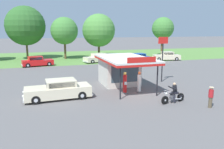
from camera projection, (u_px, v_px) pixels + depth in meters
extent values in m
plane|color=#5B5959|center=(136.00, 94.00, 19.47)|extent=(300.00, 300.00, 0.00)
cube|color=#56843D|center=(80.00, 56.00, 47.55)|extent=(120.00, 24.00, 0.01)
cube|color=beige|center=(119.00, 70.00, 22.97)|extent=(3.49, 3.60, 2.82)
cube|color=#384C56|center=(125.00, 73.00, 21.29)|extent=(2.79, 0.05, 1.80)
cube|color=silver|center=(125.00, 58.00, 21.08)|extent=(4.19, 7.52, 0.16)
cube|color=red|center=(125.00, 60.00, 21.12)|extent=(4.19, 7.52, 0.18)
cube|color=red|center=(142.00, 60.00, 17.53)|extent=(2.44, 0.08, 0.44)
cylinder|color=black|center=(157.00, 80.00, 18.71)|extent=(0.12, 0.12, 2.82)
cylinder|color=black|center=(120.00, 82.00, 17.75)|extent=(0.12, 0.12, 2.82)
cube|color=slate|center=(125.00, 93.00, 19.70)|extent=(0.44, 0.44, 0.10)
cylinder|color=red|center=(125.00, 84.00, 19.54)|extent=(0.34, 0.34, 1.55)
cube|color=white|center=(126.00, 83.00, 19.36)|extent=(0.22, 0.02, 0.28)
sphere|color=#EACC4C|center=(125.00, 73.00, 19.36)|extent=(0.26, 0.26, 0.26)
cube|color=slate|center=(139.00, 92.00, 20.10)|extent=(0.44, 0.44, 0.10)
cylinder|color=silver|center=(139.00, 83.00, 19.95)|extent=(0.34, 0.34, 1.51)
cube|color=white|center=(140.00, 82.00, 19.76)|extent=(0.22, 0.02, 0.28)
sphere|color=orange|center=(139.00, 73.00, 19.77)|extent=(0.26, 0.26, 0.26)
cylinder|color=black|center=(165.00, 100.00, 16.75)|extent=(0.65, 0.22, 0.64)
cylinder|color=silver|center=(165.00, 100.00, 16.75)|extent=(0.18, 0.15, 0.16)
cylinder|color=black|center=(181.00, 97.00, 17.51)|extent=(0.65, 0.22, 0.64)
cylinder|color=silver|center=(181.00, 97.00, 17.51)|extent=(0.18, 0.15, 0.16)
ellipsoid|color=black|center=(172.00, 93.00, 16.99)|extent=(0.60, 0.34, 0.24)
cube|color=#59595E|center=(173.00, 97.00, 17.09)|extent=(0.48, 0.32, 0.36)
cube|color=black|center=(176.00, 93.00, 17.17)|extent=(0.52, 0.35, 0.10)
cylinder|color=silver|center=(166.00, 96.00, 16.74)|extent=(0.38, 0.14, 0.71)
cylinder|color=silver|center=(168.00, 91.00, 16.72)|extent=(0.17, 0.69, 0.04)
sphere|color=silver|center=(166.00, 94.00, 16.71)|extent=(0.16, 0.16, 0.16)
cube|color=black|center=(180.00, 96.00, 17.46)|extent=(0.47, 0.26, 0.12)
cylinder|color=silver|center=(178.00, 99.00, 17.18)|extent=(0.71, 0.22, 0.18)
cube|color=black|center=(175.00, 93.00, 17.12)|extent=(0.46, 0.41, 0.14)
cylinder|color=black|center=(174.00, 98.00, 16.97)|extent=(0.16, 0.25, 0.56)
cylinder|color=black|center=(171.00, 97.00, 17.25)|extent=(0.16, 0.25, 0.56)
cylinder|color=black|center=(175.00, 89.00, 17.04)|extent=(0.47, 0.39, 0.60)
sphere|color=tan|center=(175.00, 84.00, 16.94)|extent=(0.22, 0.22, 0.22)
cylinder|color=black|center=(174.00, 89.00, 16.74)|extent=(0.54, 0.19, 0.31)
cylinder|color=black|center=(171.00, 87.00, 17.09)|extent=(0.54, 0.19, 0.31)
cube|color=beige|center=(58.00, 91.00, 18.10)|extent=(5.28, 2.20, 0.84)
cube|color=beige|center=(61.00, 83.00, 18.05)|extent=(2.42, 1.83, 0.54)
cube|color=#283847|center=(46.00, 84.00, 17.66)|extent=(0.12, 1.52, 0.43)
cube|color=#283847|center=(62.00, 85.00, 17.28)|extent=(1.98, 0.13, 0.41)
cube|color=#283847|center=(59.00, 81.00, 18.82)|extent=(1.98, 0.13, 0.41)
cube|color=silver|center=(24.00, 98.00, 17.27)|extent=(0.21, 1.85, 0.18)
cube|color=silver|center=(90.00, 92.00, 19.05)|extent=(0.21, 1.85, 0.18)
sphere|color=white|center=(23.00, 96.00, 16.63)|extent=(0.18, 0.18, 0.18)
sphere|color=white|center=(24.00, 92.00, 17.77)|extent=(0.18, 0.18, 0.18)
cylinder|color=black|center=(36.00, 100.00, 16.71)|extent=(0.67, 0.23, 0.66)
cylinder|color=silver|center=(36.00, 100.00, 16.71)|extent=(0.31, 0.23, 0.30)
cylinder|color=black|center=(35.00, 94.00, 18.39)|extent=(0.67, 0.23, 0.66)
cylinder|color=silver|center=(35.00, 94.00, 18.39)|extent=(0.31, 0.23, 0.30)
cylinder|color=black|center=(82.00, 95.00, 17.91)|extent=(0.67, 0.23, 0.66)
cylinder|color=silver|center=(82.00, 95.00, 17.91)|extent=(0.31, 0.23, 0.30)
cylinder|color=black|center=(77.00, 90.00, 19.59)|extent=(0.67, 0.23, 0.66)
cylinder|color=silver|center=(77.00, 90.00, 19.59)|extent=(0.31, 0.23, 0.30)
cube|color=beige|center=(99.00, 59.00, 38.90)|extent=(5.71, 3.29, 0.81)
cube|color=beige|center=(99.00, 55.00, 38.70)|extent=(2.55, 2.21, 0.57)
cube|color=#283847|center=(104.00, 55.00, 39.26)|extent=(0.44, 1.46, 0.45)
cube|color=#283847|center=(96.00, 54.00, 39.39)|extent=(1.79, 0.52, 0.43)
cube|color=#283847|center=(101.00, 55.00, 38.01)|extent=(1.79, 0.52, 0.43)
cube|color=silver|center=(112.00, 59.00, 40.40)|extent=(0.60, 1.80, 0.18)
cube|color=silver|center=(85.00, 62.00, 37.51)|extent=(0.60, 1.80, 0.18)
sphere|color=white|center=(111.00, 57.00, 40.85)|extent=(0.18, 0.18, 0.18)
sphere|color=white|center=(114.00, 58.00, 39.83)|extent=(0.18, 0.18, 0.18)
cylinder|color=black|center=(106.00, 59.00, 40.67)|extent=(0.69, 0.37, 0.66)
cylinder|color=silver|center=(106.00, 59.00, 40.67)|extent=(0.34, 0.29, 0.30)
cylinder|color=black|center=(111.00, 60.00, 39.17)|extent=(0.69, 0.37, 0.66)
cylinder|color=silver|center=(111.00, 60.00, 39.17)|extent=(0.34, 0.29, 0.30)
cylinder|color=black|center=(88.00, 60.00, 38.72)|extent=(0.69, 0.37, 0.66)
cylinder|color=silver|center=(88.00, 60.00, 38.72)|extent=(0.34, 0.29, 0.30)
cylinder|color=black|center=(92.00, 62.00, 37.23)|extent=(0.69, 0.37, 0.66)
cylinder|color=silver|center=(92.00, 62.00, 37.23)|extent=(0.34, 0.29, 0.30)
cube|color=beige|center=(166.00, 57.00, 41.45)|extent=(5.16, 2.82, 0.81)
cube|color=beige|center=(167.00, 53.00, 41.33)|extent=(2.32, 2.00, 0.59)
cube|color=#283847|center=(162.00, 53.00, 41.24)|extent=(0.34, 1.41, 0.47)
cube|color=#283847|center=(169.00, 54.00, 40.56)|extent=(1.69, 0.39, 0.45)
cube|color=#283847|center=(166.00, 53.00, 42.10)|extent=(1.69, 0.39, 0.45)
cube|color=silver|center=(153.00, 59.00, 41.29)|extent=(0.48, 1.73, 0.18)
cube|color=silver|center=(179.00, 58.00, 41.73)|extent=(0.48, 1.73, 0.18)
sphere|color=white|center=(154.00, 57.00, 40.65)|extent=(0.18, 0.18, 0.18)
sphere|color=white|center=(152.00, 57.00, 41.80)|extent=(0.18, 0.18, 0.18)
cylinder|color=black|center=(159.00, 59.00, 40.52)|extent=(0.69, 0.33, 0.66)
cylinder|color=silver|center=(159.00, 59.00, 40.52)|extent=(0.34, 0.28, 0.30)
cylinder|color=black|center=(156.00, 58.00, 42.19)|extent=(0.69, 0.33, 0.66)
cylinder|color=silver|center=(156.00, 58.00, 42.19)|extent=(0.34, 0.28, 0.30)
cylinder|color=black|center=(177.00, 59.00, 40.81)|extent=(0.69, 0.33, 0.66)
cylinder|color=silver|center=(177.00, 59.00, 40.81)|extent=(0.34, 0.28, 0.30)
cylinder|color=black|center=(173.00, 58.00, 42.49)|extent=(0.69, 0.33, 0.66)
cylinder|color=silver|center=(173.00, 58.00, 42.49)|extent=(0.34, 0.28, 0.30)
cube|color=red|center=(38.00, 62.00, 34.64)|extent=(4.85, 2.60, 0.77)
cube|color=red|center=(35.00, 58.00, 34.37)|extent=(2.32, 1.95, 0.57)
cube|color=#283847|center=(42.00, 58.00, 34.83)|extent=(0.28, 1.42, 0.45)
cube|color=#283847|center=(35.00, 58.00, 35.06)|extent=(1.75, 0.33, 0.43)
cube|color=#283847|center=(36.00, 59.00, 33.68)|extent=(1.75, 0.33, 0.43)
cube|color=silver|center=(53.00, 63.00, 35.74)|extent=(0.42, 1.74, 0.18)
cube|color=silver|center=(22.00, 65.00, 33.65)|extent=(0.42, 1.74, 0.18)
sphere|color=white|center=(52.00, 61.00, 36.20)|extent=(0.18, 0.18, 0.18)
sphere|color=white|center=(54.00, 62.00, 35.17)|extent=(0.18, 0.18, 0.18)
cylinder|color=black|center=(47.00, 63.00, 36.14)|extent=(0.68, 0.31, 0.66)
cylinder|color=silver|center=(47.00, 63.00, 36.14)|extent=(0.33, 0.27, 0.30)
cylinder|color=black|center=(49.00, 64.00, 34.64)|extent=(0.68, 0.31, 0.66)
cylinder|color=silver|center=(49.00, 64.00, 34.64)|extent=(0.33, 0.27, 0.30)
cylinder|color=black|center=(26.00, 64.00, 34.74)|extent=(0.68, 0.31, 0.66)
cylinder|color=silver|center=(26.00, 64.00, 34.74)|extent=(0.33, 0.27, 0.30)
cylinder|color=black|center=(28.00, 65.00, 33.24)|extent=(0.68, 0.31, 0.66)
cylinder|color=silver|center=(28.00, 65.00, 33.24)|extent=(0.33, 0.27, 0.30)
cube|color=#19479E|center=(138.00, 59.00, 39.09)|extent=(4.88, 2.38, 0.73)
cube|color=#19479E|center=(139.00, 55.00, 39.08)|extent=(1.98, 1.87, 0.60)
cube|color=#283847|center=(135.00, 55.00, 38.74)|extent=(0.19, 1.50, 0.48)
cube|color=#283847|center=(142.00, 56.00, 38.33)|extent=(1.54, 0.18, 0.45)
cube|color=#283847|center=(137.00, 55.00, 39.83)|extent=(1.54, 0.18, 0.45)
cube|color=silver|center=(125.00, 61.00, 38.22)|extent=(0.30, 1.83, 0.18)
cube|color=silver|center=(149.00, 60.00, 40.05)|extent=(0.30, 1.83, 0.18)
sphere|color=white|center=(127.00, 60.00, 37.60)|extent=(0.18, 0.18, 0.18)
sphere|color=white|center=(124.00, 59.00, 38.72)|extent=(0.18, 0.18, 0.18)
cylinder|color=black|center=(132.00, 61.00, 37.70)|extent=(0.68, 0.26, 0.66)
cylinder|color=silver|center=(132.00, 61.00, 37.70)|extent=(0.32, 0.25, 0.30)
cylinder|color=black|center=(127.00, 60.00, 39.33)|extent=(0.68, 0.26, 0.66)
cylinder|color=silver|center=(127.00, 60.00, 39.33)|extent=(0.32, 0.25, 0.30)
cylinder|color=black|center=(148.00, 60.00, 38.93)|extent=(0.68, 0.26, 0.66)
cylinder|color=silver|center=(148.00, 60.00, 38.93)|extent=(0.32, 0.25, 0.30)
cylinder|color=black|center=(143.00, 59.00, 40.56)|extent=(0.68, 0.26, 0.66)
cylinder|color=silver|center=(143.00, 59.00, 40.56)|extent=(0.32, 0.25, 0.30)
cylinder|color=brown|center=(210.00, 102.00, 16.00)|extent=(0.26, 0.26, 0.78)
cylinder|color=#B21E23|center=(211.00, 93.00, 15.87)|extent=(0.34, 0.34, 0.55)
sphere|color=beige|center=(212.00, 88.00, 15.80)|extent=(0.21, 0.21, 0.21)
cylinder|color=beige|center=(212.00, 87.00, 15.78)|extent=(0.34, 0.34, 0.02)
cylinder|color=brown|center=(27.00, 50.00, 42.84)|extent=(0.37, 0.37, 3.54)
sphere|color=#2D6028|center=(25.00, 26.00, 41.96)|extent=(7.37, 7.37, 7.37)
cylinder|color=brown|center=(162.00, 46.00, 48.05)|extent=(0.54, 0.54, 4.19)
sphere|color=#427F38|center=(163.00, 28.00, 47.30)|extent=(4.61, 4.61, 4.61)
sphere|color=#427F38|center=(162.00, 30.00, 47.11)|extent=(2.44, 2.44, 2.44)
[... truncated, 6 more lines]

